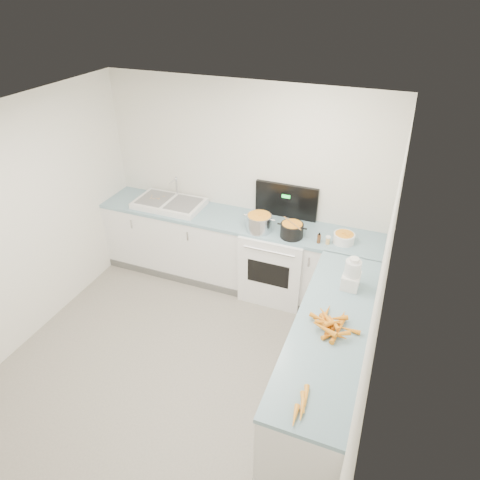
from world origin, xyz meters
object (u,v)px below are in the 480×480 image
(sink, at_px, (169,203))
(extract_bottle, at_px, (319,239))
(spice_jar, at_px, (328,241))
(mixing_bowl, at_px, (344,238))
(stove, at_px, (276,260))
(steel_pot, at_px, (259,224))
(food_processor, at_px, (352,275))
(black_pot, at_px, (292,231))

(sink, xyz_separation_m, extract_bottle, (1.96, -0.17, 0.01))
(sink, distance_m, spice_jar, 2.06)
(mixing_bowl, height_order, spice_jar, mixing_bowl)
(stove, distance_m, spice_jar, 0.80)
(steel_pot, bearing_deg, spice_jar, -0.16)
(extract_bottle, distance_m, food_processor, 0.80)
(black_pot, distance_m, extract_bottle, 0.31)
(stove, bearing_deg, mixing_bowl, -3.64)
(sink, relative_size, steel_pot, 2.92)
(sink, height_order, mixing_bowl, sink)
(food_processor, bearing_deg, mixing_bowl, 104.15)
(mixing_bowl, bearing_deg, extract_bottle, -156.36)
(spice_jar, bearing_deg, sink, 175.53)
(stove, height_order, mixing_bowl, stove)
(stove, distance_m, mixing_bowl, 0.92)
(food_processor, bearing_deg, black_pot, 138.34)
(mixing_bowl, bearing_deg, food_processor, -75.85)
(mixing_bowl, bearing_deg, sink, 178.34)
(black_pot, bearing_deg, sink, 174.54)
(stove, height_order, extract_bottle, stove)
(stove, xyz_separation_m, black_pot, (0.20, -0.14, 0.54))
(extract_bottle, xyz_separation_m, spice_jar, (0.10, 0.01, -0.01))
(sink, bearing_deg, mixing_bowl, -1.66)
(extract_bottle, distance_m, spice_jar, 0.10)
(steel_pot, relative_size, extract_bottle, 2.89)
(food_processor, bearing_deg, sink, 160.90)
(steel_pot, distance_m, food_processor, 1.33)
(steel_pot, bearing_deg, sink, 172.84)
(steel_pot, bearing_deg, mixing_bowl, 5.66)
(sink, bearing_deg, food_processor, -19.10)
(black_pot, distance_m, spice_jar, 0.41)
(extract_bottle, bearing_deg, stove, 162.66)
(sink, height_order, extract_bottle, sink)
(sink, xyz_separation_m, steel_pot, (1.26, -0.16, 0.05))
(stove, height_order, food_processor, stove)
(steel_pot, relative_size, mixing_bowl, 1.26)
(stove, distance_m, extract_bottle, 0.74)
(steel_pot, xyz_separation_m, extract_bottle, (0.70, -0.02, -0.04))
(spice_jar, xyz_separation_m, food_processor, (0.35, -0.67, 0.10))
(sink, xyz_separation_m, food_processor, (2.41, -0.83, 0.10))
(extract_bottle, bearing_deg, sink, 174.90)
(sink, relative_size, mixing_bowl, 3.69)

